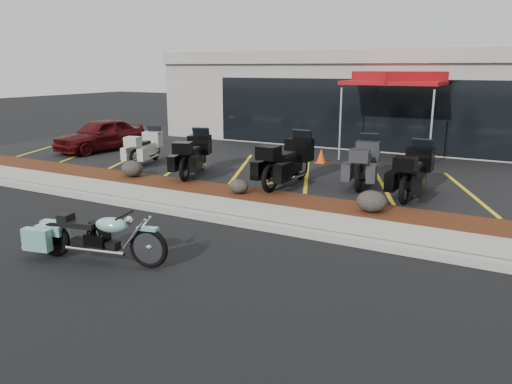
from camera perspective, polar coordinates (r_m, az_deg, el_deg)
The scene contains 18 objects.
ground at distance 9.99m, azimuth -6.97°, elevation -4.74°, with size 90.00×90.00×0.00m, color black.
curb at distance 10.67m, azimuth -4.17°, elevation -3.02°, with size 24.00×0.25×0.15m, color gray.
sidewalk at distance 11.24m, azimuth -2.24°, elevation -2.11°, with size 24.00×1.20×0.15m, color gray.
mulch_bed at distance 12.24m, azimuth 0.65°, elevation -0.72°, with size 24.00×1.20×0.16m, color #33160B.
upper_lot at distance 17.08m, azimuth 9.24°, elevation 3.32°, with size 26.00×9.60×0.15m, color black.
dealership_building at distance 22.84m, azimuth 14.86°, elevation 10.58°, with size 18.00×8.16×4.00m.
boulder_left at distance 14.70m, azimuth -13.97°, elevation 2.61°, with size 0.66×0.55×0.46m, color black.
boulder_mid at distance 12.37m, azimuth -1.98°, elevation 0.67°, with size 0.50×0.42×0.36m, color black.
boulder_right at distance 11.04m, azimuth 13.08°, elevation -1.05°, with size 0.66×0.55×0.47m, color black.
hero_cruiser at distance 8.29m, azimuth -12.21°, elevation -5.61°, with size 2.58×0.65×0.91m, color #74B5A4, non-canonical shape.
touring_white at distance 17.19m, azimuth -11.52°, elevation 5.53°, with size 2.02×0.77×1.18m, color beige, non-canonical shape.
touring_black_front at distance 15.27m, azimuth -6.29°, elevation 4.92°, with size 2.24×0.86×1.30m, color black, non-canonical shape.
touring_black_mid at distance 13.91m, azimuth 5.21°, elevation 4.27°, with size 2.41×0.92×1.40m, color black, non-canonical shape.
touring_grey at distance 14.25m, azimuth 12.73°, elevation 4.01°, with size 2.24×0.85×1.30m, color #303136, non-canonical shape.
touring_black_rear at distance 13.36m, azimuth 18.30°, elevation 3.02°, with size 2.26×0.86×1.32m, color black, non-canonical shape.
parked_car at distance 19.70m, azimuth -17.38°, elevation 6.26°, with size 1.42×3.52×1.20m, color #41090B.
traffic_cone at distance 16.54m, azimuth 7.46°, elevation 4.12°, with size 0.32×0.32×0.47m, color #DB4207.
popup_canopy at distance 17.98m, azimuth 15.90°, elevation 12.27°, with size 3.26×3.26×2.92m.
Camera 1 is at (5.58, -7.64, 3.19)m, focal length 35.00 mm.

